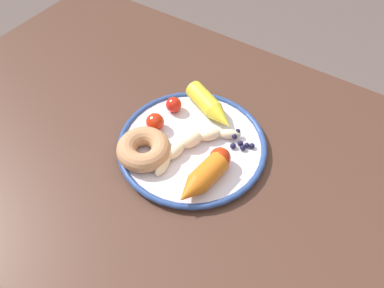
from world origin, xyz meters
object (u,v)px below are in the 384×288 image
at_px(dining_table, 184,177).
at_px(carrot_yellow, 211,107).
at_px(blueberry_pile, 241,143).
at_px(carrot_orange, 201,180).
at_px(tomato_near, 174,105).
at_px(donut, 144,149).
at_px(tomato_mid, 155,122).
at_px(plate, 192,145).
at_px(banana, 193,143).
at_px(tomato_far, 221,156).

xyz_separation_m(dining_table, carrot_yellow, (-0.00, 0.10, 0.13)).
relative_size(carrot_yellow, blueberry_pile, 2.79).
xyz_separation_m(carrot_orange, tomato_near, (-0.15, 0.13, -0.00)).
bearing_deg(donut, carrot_orange, -0.68).
xyz_separation_m(blueberry_pile, tomato_mid, (-0.17, -0.06, 0.01)).
relative_size(dining_table, plate, 4.15).
height_order(plate, banana, banana).
relative_size(dining_table, banana, 6.79).
bearing_deg(banana, dining_table, -158.65).
height_order(dining_table, tomato_near, tomato_near).
relative_size(dining_table, tomato_far, 30.35).
distance_m(plate, banana, 0.02).
height_order(donut, blueberry_pile, donut).
distance_m(carrot_yellow, donut, 0.17).
bearing_deg(carrot_yellow, tomato_near, -153.20).
relative_size(tomato_near, tomato_far, 0.81).
bearing_deg(plate, carrot_yellow, 98.64).
distance_m(carrot_orange, tomato_far, 0.07).
bearing_deg(plate, carrot_orange, -47.93).
relative_size(dining_table, tomato_near, 37.29).
bearing_deg(plate, banana, -44.98).
bearing_deg(carrot_orange, banana, 131.79).
height_order(banana, carrot_yellow, carrot_yellow).
bearing_deg(banana, donut, -135.01).
bearing_deg(blueberry_pile, tomato_near, 177.68).
height_order(carrot_yellow, tomato_mid, carrot_yellow).
height_order(carrot_yellow, tomato_far, tomato_far).
distance_m(dining_table, tomato_mid, 0.14).
bearing_deg(tomato_near, dining_table, -44.82).
bearing_deg(dining_table, banana, 21.35).
bearing_deg(banana, blueberry_pile, 36.92).
bearing_deg(donut, tomato_near, 99.70).
bearing_deg(tomato_far, carrot_orange, -92.71).
xyz_separation_m(plate, tomato_mid, (-0.08, -0.01, 0.02)).
xyz_separation_m(carrot_orange, tomato_far, (0.00, 0.07, -0.00)).
relative_size(tomato_mid, tomato_far, 0.90).
bearing_deg(tomato_near, tomato_mid, -91.71).
relative_size(carrot_yellow, donut, 1.33).
height_order(donut, tomato_near, donut).
distance_m(banana, tomato_mid, 0.09).
bearing_deg(carrot_yellow, tomato_far, -49.88).
height_order(carrot_orange, tomato_mid, carrot_orange).
bearing_deg(dining_table, tomato_mid, 173.92).
bearing_deg(banana, plate, 135.02).
height_order(dining_table, banana, banana).
xyz_separation_m(donut, blueberry_pile, (0.14, 0.12, -0.01)).
height_order(plate, tomato_mid, tomato_mid).
bearing_deg(dining_table, blueberry_pile, 34.18).
height_order(plate, tomato_far, tomato_far).
bearing_deg(dining_table, tomato_near, 135.18).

